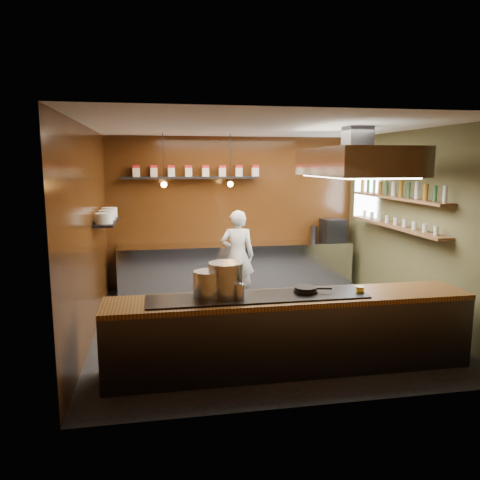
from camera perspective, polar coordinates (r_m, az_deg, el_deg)
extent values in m
plane|color=black|center=(7.40, 2.53, -10.25)|extent=(5.00, 5.00, 0.00)
plane|color=#3B180A|center=(9.47, -0.74, 3.43)|extent=(5.00, 0.00, 5.00)
plane|color=#3B180A|center=(6.93, -17.98, 0.75)|extent=(0.00, 5.00, 5.00)
plane|color=brown|center=(7.97, 20.44, 1.70)|extent=(0.00, 5.00, 5.00)
plane|color=silver|center=(6.99, 2.72, 13.60)|extent=(5.00, 5.00, 0.00)
plane|color=white|center=(9.41, 15.05, 5.51)|extent=(0.00, 1.00, 1.00)
cube|color=silver|center=(9.32, -0.39, -3.22)|extent=(4.60, 0.65, 0.90)
cube|color=#38383D|center=(5.80, 6.12, -11.44)|extent=(4.40, 0.70, 0.86)
cube|color=brown|center=(5.65, 6.20, -7.08)|extent=(4.40, 0.72, 0.06)
cube|color=black|center=(5.54, 2.21, -6.93)|extent=(2.60, 0.55, 0.02)
cube|color=black|center=(9.18, -6.20, 7.56)|extent=(2.60, 0.26, 0.04)
cube|color=black|center=(7.89, -15.89, 2.22)|extent=(0.30, 1.40, 0.04)
cube|color=brown|center=(8.11, 18.56, 4.91)|extent=(0.26, 2.80, 0.04)
cube|color=brown|center=(8.16, 18.39, 1.62)|extent=(0.26, 2.80, 0.04)
cube|color=#38383D|center=(7.01, 14.12, 12.09)|extent=(0.35, 0.35, 0.30)
cube|color=silver|center=(7.00, 14.01, 9.23)|extent=(1.20, 2.00, 0.40)
cube|color=white|center=(7.00, 13.94, 7.51)|extent=(1.00, 1.80, 0.02)
cylinder|color=black|center=(8.49, -9.33, 9.71)|extent=(0.01, 0.01, 0.90)
sphere|color=orange|center=(8.50, -9.25, 6.68)|extent=(0.10, 0.10, 0.10)
cylinder|color=black|center=(8.60, -1.19, 9.82)|extent=(0.01, 0.01, 0.90)
sphere|color=orange|center=(8.61, -1.18, 6.83)|extent=(0.10, 0.10, 0.10)
cube|color=beige|center=(9.16, -12.52, 8.05)|extent=(0.13, 0.13, 0.17)
cube|color=#AD1519|center=(9.16, -12.55, 8.74)|extent=(0.13, 0.13, 0.05)
cube|color=beige|center=(9.15, -10.45, 8.11)|extent=(0.13, 0.13, 0.17)
cube|color=#AD1519|center=(9.15, -10.47, 8.80)|extent=(0.14, 0.13, 0.05)
cube|color=beige|center=(9.16, -8.37, 8.17)|extent=(0.13, 0.13, 0.17)
cube|color=#AD1519|center=(9.16, -8.39, 8.86)|extent=(0.13, 0.13, 0.05)
cube|color=beige|center=(9.18, -6.30, 8.21)|extent=(0.13, 0.13, 0.17)
cube|color=#AD1519|center=(9.17, -6.31, 8.90)|extent=(0.14, 0.13, 0.05)
cube|color=beige|center=(9.21, -4.24, 8.25)|extent=(0.13, 0.13, 0.17)
cube|color=#AD1519|center=(9.20, -4.25, 8.93)|extent=(0.14, 0.13, 0.05)
cube|color=beige|center=(9.25, -2.19, 8.27)|extent=(0.13, 0.13, 0.17)
cube|color=#AD1519|center=(9.24, -2.19, 8.95)|extent=(0.14, 0.13, 0.05)
cube|color=beige|center=(9.30, -0.16, 8.29)|extent=(0.13, 0.13, 0.17)
cube|color=#AD1519|center=(9.30, -0.16, 8.96)|extent=(0.14, 0.13, 0.05)
cube|color=beige|center=(9.36, 1.84, 8.29)|extent=(0.13, 0.13, 0.17)
cube|color=#AD1519|center=(9.36, 1.84, 8.96)|extent=(0.14, 0.13, 0.05)
cylinder|color=white|center=(7.43, -16.26, 2.56)|extent=(0.26, 0.26, 0.16)
cylinder|color=white|center=(7.88, -15.92, 2.94)|extent=(0.26, 0.26, 0.16)
cylinder|color=white|center=(8.32, -15.63, 3.28)|extent=(0.26, 0.26, 0.16)
cylinder|color=silver|center=(6.99, 23.73, 5.11)|extent=(0.06, 0.06, 0.24)
cylinder|color=#2D5933|center=(7.19, 22.68, 5.27)|extent=(0.06, 0.06, 0.24)
cylinder|color=#8C601E|center=(7.39, 21.69, 5.43)|extent=(0.06, 0.06, 0.24)
cylinder|color=silver|center=(7.59, 20.75, 5.57)|extent=(0.06, 0.06, 0.24)
cylinder|color=#2D5933|center=(7.79, 19.86, 5.71)|extent=(0.06, 0.06, 0.24)
cylinder|color=#8C601E|center=(8.00, 19.02, 5.83)|extent=(0.06, 0.06, 0.24)
cylinder|color=silver|center=(8.20, 18.21, 5.95)|extent=(0.06, 0.06, 0.24)
cylinder|color=#2D5933|center=(8.41, 17.45, 6.07)|extent=(0.06, 0.06, 0.24)
cylinder|color=#8C601E|center=(8.62, 16.72, 6.17)|extent=(0.06, 0.06, 0.24)
cylinder|color=silver|center=(8.83, 16.03, 6.27)|extent=(0.06, 0.06, 0.24)
cylinder|color=#2D5933|center=(9.05, 15.37, 6.37)|extent=(0.06, 0.06, 0.24)
cylinder|color=#8C601E|center=(9.26, 14.74, 6.46)|extent=(0.06, 0.06, 0.24)
cylinder|color=silver|center=(7.17, 22.79, 1.03)|extent=(0.07, 0.07, 0.13)
cylinder|color=silver|center=(7.41, 21.59, 1.35)|extent=(0.07, 0.07, 0.13)
cylinder|color=silver|center=(7.65, 20.46, 1.66)|extent=(0.07, 0.07, 0.13)
cylinder|color=silver|center=(7.90, 19.41, 1.94)|extent=(0.07, 0.07, 0.13)
cylinder|color=silver|center=(8.15, 18.42, 2.21)|extent=(0.07, 0.07, 0.13)
cylinder|color=silver|center=(8.40, 17.48, 2.46)|extent=(0.07, 0.07, 0.13)
cylinder|color=silver|center=(8.65, 16.61, 2.69)|extent=(0.07, 0.07, 0.13)
cylinder|color=silver|center=(8.91, 15.78, 2.92)|extent=(0.07, 0.07, 0.13)
cylinder|color=silver|center=(9.16, 14.99, 3.12)|extent=(0.07, 0.07, 0.13)
cylinder|color=#BABDC2|center=(5.52, -1.75, -4.77)|extent=(0.52, 0.52, 0.39)
cylinder|color=silver|center=(5.48, -3.99, -5.36)|extent=(0.42, 0.42, 0.31)
cylinder|color=silver|center=(5.40, -0.11, -6.26)|extent=(0.18, 0.18, 0.18)
cylinder|color=black|center=(5.72, 7.99, -6.20)|extent=(0.29, 0.29, 0.04)
cylinder|color=black|center=(5.71, 7.99, -5.85)|extent=(0.27, 0.27, 0.04)
cylinder|color=black|center=(5.74, 10.24, -5.84)|extent=(0.18, 0.06, 0.02)
cylinder|color=yellow|center=(5.88, 14.42, -5.92)|extent=(0.13, 0.13, 0.09)
cube|color=black|center=(9.78, 11.28, 1.21)|extent=(0.47, 0.45, 0.45)
imported|color=white|center=(8.46, -0.31, -1.91)|extent=(0.67, 0.50, 1.66)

